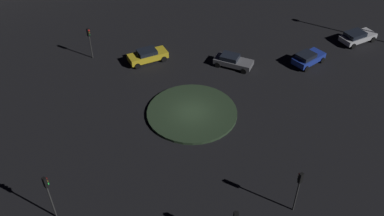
{
  "coord_description": "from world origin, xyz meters",
  "views": [
    {
      "loc": [
        25.18,
        -17.29,
        26.03
      ],
      "look_at": [
        0.0,
        0.0,
        0.66
      ],
      "focal_mm": 39.29,
      "sensor_mm": 36.0,
      "label": 1
    }
  ],
  "objects_px": {
    "car_grey": "(233,61)",
    "traffic_light_east": "(299,184)",
    "car_yellow": "(148,55)",
    "car_silver": "(357,36)",
    "traffic_light_south": "(48,190)",
    "car_blue": "(308,58)",
    "traffic_light_west": "(89,37)"
  },
  "relations": [
    {
      "from": "car_yellow",
      "to": "traffic_light_east",
      "type": "height_order",
      "value": "traffic_light_east"
    },
    {
      "from": "car_silver",
      "to": "traffic_light_east",
      "type": "distance_m",
      "value": 27.26
    },
    {
      "from": "car_grey",
      "to": "traffic_light_east",
      "type": "xyz_separation_m",
      "value": [
        17.59,
        -8.29,
        2.18
      ]
    },
    {
      "from": "car_blue",
      "to": "car_silver",
      "type": "xyz_separation_m",
      "value": [
        -0.0,
        8.29,
        -0.02
      ]
    },
    {
      "from": "traffic_light_south",
      "to": "traffic_light_east",
      "type": "bearing_deg",
      "value": -47.6
    },
    {
      "from": "car_grey",
      "to": "traffic_light_east",
      "type": "bearing_deg",
      "value": -56.95
    },
    {
      "from": "car_grey",
      "to": "traffic_light_south",
      "type": "height_order",
      "value": "traffic_light_south"
    },
    {
      "from": "traffic_light_south",
      "to": "traffic_light_east",
      "type": "distance_m",
      "value": 17.59
    },
    {
      "from": "car_silver",
      "to": "car_blue",
      "type": "bearing_deg",
      "value": -174.16
    },
    {
      "from": "car_grey",
      "to": "car_silver",
      "type": "relative_size",
      "value": 0.96
    },
    {
      "from": "car_blue",
      "to": "traffic_light_west",
      "type": "height_order",
      "value": "traffic_light_west"
    },
    {
      "from": "car_blue",
      "to": "traffic_light_south",
      "type": "height_order",
      "value": "traffic_light_south"
    },
    {
      "from": "car_blue",
      "to": "traffic_light_east",
      "type": "distance_m",
      "value": 20.45
    },
    {
      "from": "car_yellow",
      "to": "car_blue",
      "type": "bearing_deg",
      "value": -28.06
    },
    {
      "from": "car_grey",
      "to": "traffic_light_west",
      "type": "bearing_deg",
      "value": -162.29
    },
    {
      "from": "traffic_light_west",
      "to": "car_grey",
      "type": "bearing_deg",
      "value": 34.74
    },
    {
      "from": "car_blue",
      "to": "car_silver",
      "type": "distance_m",
      "value": 8.29
    },
    {
      "from": "car_blue",
      "to": "car_grey",
      "type": "xyz_separation_m",
      "value": [
        -4.34,
        -7.14,
        -0.08
      ]
    },
    {
      "from": "car_yellow",
      "to": "car_grey",
      "type": "xyz_separation_m",
      "value": [
        6.12,
        7.17,
        -0.07
      ]
    },
    {
      "from": "car_yellow",
      "to": "car_grey",
      "type": "distance_m",
      "value": 9.43
    },
    {
      "from": "car_yellow",
      "to": "car_silver",
      "type": "distance_m",
      "value": 24.9
    },
    {
      "from": "traffic_light_south",
      "to": "car_silver",
      "type": "bearing_deg",
      "value": -9.52
    },
    {
      "from": "car_yellow",
      "to": "traffic_light_west",
      "type": "height_order",
      "value": "traffic_light_west"
    },
    {
      "from": "car_blue",
      "to": "traffic_light_west",
      "type": "distance_m",
      "value": 24.14
    },
    {
      "from": "car_grey",
      "to": "traffic_light_west",
      "type": "relative_size",
      "value": 1.19
    },
    {
      "from": "car_yellow",
      "to": "car_silver",
      "type": "relative_size",
      "value": 0.99
    },
    {
      "from": "car_grey",
      "to": "car_blue",
      "type": "bearing_deg",
      "value": 26.98
    },
    {
      "from": "car_silver",
      "to": "traffic_light_south",
      "type": "height_order",
      "value": "traffic_light_south"
    },
    {
      "from": "car_yellow",
      "to": "car_silver",
      "type": "xyz_separation_m",
      "value": [
        10.46,
        22.6,
        -0.01
      ]
    },
    {
      "from": "car_grey",
      "to": "car_yellow",
      "type": "bearing_deg",
      "value": -162.2
    },
    {
      "from": "car_silver",
      "to": "traffic_light_west",
      "type": "height_order",
      "value": "traffic_light_west"
    },
    {
      "from": "car_yellow",
      "to": "traffic_light_east",
      "type": "relative_size",
      "value": 1.12
    }
  ]
}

